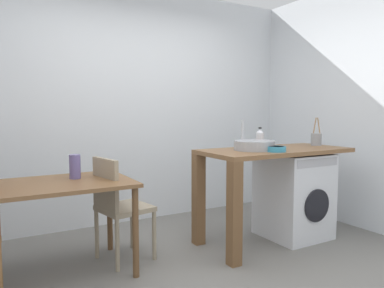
{
  "coord_description": "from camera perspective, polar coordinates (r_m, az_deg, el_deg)",
  "views": [
    {
      "loc": [
        -1.49,
        -2.33,
        1.29
      ],
      "look_at": [
        0.11,
        0.45,
        1.0
      ],
      "focal_mm": 34.41,
      "sensor_mm": 36.0,
      "label": 1
    }
  ],
  "objects": [
    {
      "name": "bottle_tall_green",
      "position": [
        3.84,
        10.48,
        0.92
      ],
      "size": [
        0.08,
        0.08,
        0.2
      ],
      "color": "silver",
      "rests_on": "kitchen_counter"
    },
    {
      "name": "dining_table",
      "position": [
        3.05,
        -19.96,
        -7.38
      ],
      "size": [
        1.1,
        0.76,
        0.74
      ],
      "color": "brown",
      "rests_on": "ground_plane"
    },
    {
      "name": "ground_plane",
      "position": [
        3.05,
        2.61,
        -19.89
      ],
      "size": [
        5.46,
        5.46,
        0.0
      ],
      "primitive_type": "plane",
      "color": "slate"
    },
    {
      "name": "tap",
      "position": [
        3.65,
        7.84,
        1.49
      ],
      "size": [
        0.02,
        0.02,
        0.28
      ],
      "primitive_type": "cylinder",
      "color": "#B2B2B7",
      "rests_on": "kitchen_counter"
    },
    {
      "name": "sink_basin",
      "position": [
        3.52,
        9.61,
        -0.22
      ],
      "size": [
        0.38,
        0.38,
        0.09
      ],
      "primitive_type": "cylinder",
      "color": "#9EA0A5",
      "rests_on": "kitchen_counter"
    },
    {
      "name": "wall_counter_side",
      "position": [
        4.32,
        27.66,
        5.36
      ],
      "size": [
        0.1,
        3.8,
        2.7
      ],
      "primitive_type": "cube",
      "color": "silver",
      "rests_on": "ground_plane"
    },
    {
      "name": "chair_opposite",
      "position": [
        3.23,
        -11.53,
        -8.97
      ],
      "size": [
        0.47,
        0.47,
        0.9
      ],
      "rotation": [
        0.0,
        0.0,
        -1.38
      ],
      "color": "gray",
      "rests_on": "ground_plane"
    },
    {
      "name": "vase",
      "position": [
        3.14,
        -17.69,
        -3.36
      ],
      "size": [
        0.09,
        0.09,
        0.2
      ],
      "primitive_type": "cylinder",
      "color": "slate",
      "rests_on": "dining_table"
    },
    {
      "name": "mixing_bowl",
      "position": [
        3.43,
        12.88,
        -0.71
      ],
      "size": [
        0.18,
        0.18,
        0.05
      ],
      "color": "teal",
      "rests_on": "kitchen_counter"
    },
    {
      "name": "kitchen_counter",
      "position": [
        3.57,
        10.2,
        -3.44
      ],
      "size": [
        1.5,
        0.68,
        0.92
      ],
      "color": "brown",
      "rests_on": "ground_plane"
    },
    {
      "name": "wall_back",
      "position": [
        4.34,
        -9.86,
        5.86
      ],
      "size": [
        4.6,
        0.1,
        2.7
      ],
      "primitive_type": "cube",
      "color": "silver",
      "rests_on": "ground_plane"
    },
    {
      "name": "utensil_crock",
      "position": [
        4.17,
        18.7,
        0.74
      ],
      "size": [
        0.11,
        0.11,
        0.3
      ],
      "color": "gray",
      "rests_on": "kitchen_counter"
    },
    {
      "name": "scissors",
      "position": [
        3.58,
        13.24,
        -0.85
      ],
      "size": [
        0.15,
        0.06,
        0.01
      ],
      "color": "#B2B2B7",
      "rests_on": "kitchen_counter"
    },
    {
      "name": "washing_machine",
      "position": [
        3.95,
        15.47,
        -7.62
      ],
      "size": [
        0.6,
        0.61,
        0.86
      ],
      "color": "silver",
      "rests_on": "ground_plane"
    }
  ]
}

